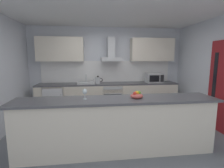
{
  "coord_description": "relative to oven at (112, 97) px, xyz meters",
  "views": [
    {
      "loc": [
        -0.51,
        -3.4,
        1.66
      ],
      "look_at": [
        -0.03,
        0.52,
        1.05
      ],
      "focal_mm": 27.19,
      "sensor_mm": 36.0,
      "label": 1
    }
  ],
  "objects": [
    {
      "name": "sink",
      "position": [
        -0.77,
        0.01,
        0.47
      ],
      "size": [
        0.5,
        0.4,
        0.26
      ],
      "color": "silver",
      "rests_on": "counter_back"
    },
    {
      "name": "backsplash_tile",
      "position": [
        -0.1,
        0.33,
        0.77
      ],
      "size": [
        4.05,
        0.02,
        0.66
      ],
      "primitive_type": "cube",
      "color": "white"
    },
    {
      "name": "ground",
      "position": [
        -0.1,
        -1.64,
        -0.47
      ],
      "size": [
        5.77,
        4.97,
        0.02
      ],
      "primitive_type": "cube",
      "color": "slate"
    },
    {
      "name": "oven",
      "position": [
        0.0,
        0.0,
        0.0
      ],
      "size": [
        0.6,
        0.62,
        0.8
      ],
      "color": "slate",
      "rests_on": "ground"
    },
    {
      "name": "kettle",
      "position": [
        -0.42,
        -0.03,
        0.55
      ],
      "size": [
        0.29,
        0.15,
        0.24
      ],
      "color": "#B7BABC",
      "rests_on": "counter_back"
    },
    {
      "name": "wine_glass",
      "position": [
        -0.73,
        -2.22,
        0.64
      ],
      "size": [
        0.08,
        0.08,
        0.18
      ],
      "color": "silver",
      "rests_on": "counter_island"
    },
    {
      "name": "microwave",
      "position": [
        1.32,
        -0.03,
        0.59
      ],
      "size": [
        0.5,
        0.38,
        0.3
      ],
      "color": "#B7BABC",
      "rests_on": "counter_back"
    },
    {
      "name": "fruit_bowl",
      "position": [
        0.16,
        -2.25,
        0.56
      ],
      "size": [
        0.22,
        0.22,
        0.13
      ],
      "color": "#B24C47",
      "rests_on": "counter_island"
    },
    {
      "name": "counter_back",
      "position": [
        -0.1,
        0.03,
        -0.01
      ],
      "size": [
        4.2,
        0.6,
        0.9
      ],
      "color": "beige",
      "rests_on": "ground"
    },
    {
      "name": "refrigerator",
      "position": [
        -1.69,
        -0.0,
        -0.03
      ],
      "size": [
        0.58,
        0.6,
        0.85
      ],
      "color": "white",
      "rests_on": "ground"
    },
    {
      "name": "wall_back",
      "position": [
        -0.1,
        0.41,
        0.84
      ],
      "size": [
        5.77,
        0.12,
        2.6
      ],
      "primitive_type": "cube",
      "color": "silver",
      "rests_on": "ground"
    },
    {
      "name": "side_door",
      "position": [
        2.26,
        -1.68,
        0.57
      ],
      "size": [
        0.08,
        0.85,
        2.05
      ],
      "color": "maroon",
      "rests_on": "ground"
    },
    {
      "name": "counter_island",
      "position": [
        -0.2,
        -2.26,
        0.03
      ],
      "size": [
        3.47,
        0.64,
        0.97
      ],
      "color": "beige",
      "rests_on": "ground"
    },
    {
      "name": "range_hood",
      "position": [
        0.0,
        0.13,
        1.33
      ],
      "size": [
        0.62,
        0.45,
        0.72
      ],
      "color": "#B7BABC"
    },
    {
      "name": "upper_cabinets",
      "position": [
        -0.1,
        0.18,
        1.45
      ],
      "size": [
        4.14,
        0.32,
        0.7
      ],
      "color": "beige"
    },
    {
      "name": "ceiling",
      "position": [
        -0.1,
        -1.64,
        2.15
      ],
      "size": [
        5.77,
        4.97,
        0.02
      ],
      "primitive_type": "cube",
      "color": "white"
    }
  ]
}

